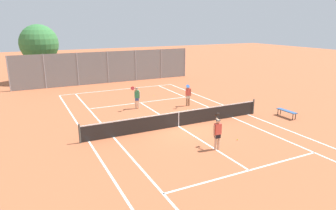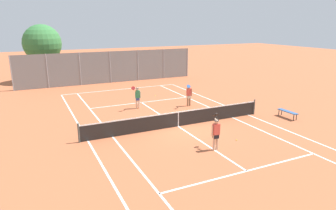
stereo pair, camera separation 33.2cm
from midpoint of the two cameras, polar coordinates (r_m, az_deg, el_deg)
The scene contains 11 objects.
ground_plane at distance 18.53m, azimuth 2.47°, elevation -4.10°, with size 120.00×120.00×0.00m, color #B25B38.
court_line_markings at distance 18.52m, azimuth 2.47°, elevation -4.09°, with size 11.10×23.90×0.01m.
tennis_net at distance 18.36m, azimuth 2.49°, elevation -2.60°, with size 12.00×0.10×1.07m.
player_near_side at distance 15.12m, azimuth 9.74°, elevation -5.15°, with size 0.68×0.73×1.77m.
player_far_left at distance 22.23m, azimuth -5.40°, elevation 1.65°, with size 0.86×0.68×1.77m.
player_far_right at distance 22.87m, azimuth 4.42°, elevation 2.06°, with size 0.72×0.72×1.77m.
loose_tennis_ball_0 at distance 26.27m, azimuth -2.06°, elevation 1.84°, with size 0.07×0.07×0.07m, color #D1DB33.
loose_tennis_ball_1 at distance 16.81m, azimuth 13.46°, elevation -6.49°, with size 0.07×0.07×0.07m, color #D1DB33.
courtside_bench at distance 21.67m, azimuth 22.25°, elevation -1.23°, with size 0.36×1.50×0.47m.
back_fence at distance 32.42m, azimuth -10.66°, elevation 7.11°, with size 18.77×0.08×3.33m.
tree_behind_left at distance 35.09m, azimuth -22.71°, elevation 10.62°, with size 3.98×3.98×6.07m.
Camera 2 is at (-8.10, -15.47, 6.16)m, focal length 32.00 mm.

